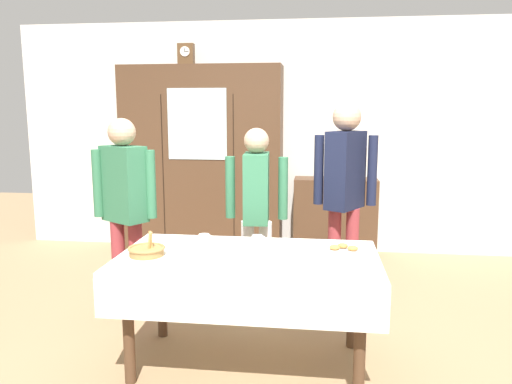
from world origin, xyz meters
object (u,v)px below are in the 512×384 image
(bookshelf_low, at_px, (335,217))
(spoon_mid_right, at_px, (238,241))
(dining_table, at_px, (248,273))
(wall_cabinet, at_px, (203,161))
(book_stack, at_px, (336,176))
(spoon_near_right, at_px, (296,262))
(pastry_plate, at_px, (344,250))
(person_behind_table_left, at_px, (125,198))
(tea_cup_far_right, at_px, (307,270))
(person_near_right_end, at_px, (256,202))
(tea_cup_mid_left, at_px, (257,240))
(bread_basket, at_px, (147,250))
(mantel_clock, at_px, (186,54))
(tea_cup_back_edge, at_px, (204,239))
(person_beside_shelf, at_px, (345,184))
(spoon_back_edge, at_px, (160,241))
(tea_cup_near_left, at_px, (233,254))

(bookshelf_low, height_order, spoon_mid_right, bookshelf_low)
(dining_table, distance_m, wall_cabinet, 2.78)
(book_stack, distance_m, spoon_near_right, 2.75)
(pastry_plate, relative_size, person_behind_table_left, 0.17)
(tea_cup_far_right, bearing_deg, person_near_right_end, 109.57)
(tea_cup_mid_left, bearing_deg, dining_table, -94.75)
(bread_basket, bearing_deg, spoon_near_right, -1.88)
(tea_cup_mid_left, bearing_deg, pastry_plate, -12.42)
(dining_table, bearing_deg, person_near_right_end, 93.76)
(tea_cup_far_right, xyz_separation_m, spoon_mid_right, (-0.50, 0.64, -0.02))
(mantel_clock, height_order, tea_cup_far_right, mantel_clock)
(bookshelf_low, distance_m, spoon_mid_right, 2.43)
(bread_basket, bearing_deg, dining_table, 4.64)
(tea_cup_far_right, bearing_deg, bread_basket, 167.23)
(tea_cup_back_edge, bearing_deg, dining_table, -39.98)
(mantel_clock, height_order, spoon_mid_right, mantel_clock)
(person_beside_shelf, bearing_deg, person_near_right_end, -167.99)
(bookshelf_low, xyz_separation_m, spoon_back_edge, (-1.31, -2.36, 0.30))
(tea_cup_mid_left, height_order, bread_basket, bread_basket)
(tea_cup_far_right, relative_size, tea_cup_near_left, 1.00)
(dining_table, relative_size, bread_basket, 6.99)
(mantel_clock, xyz_separation_m, person_behind_table_left, (-0.02, -1.89, -1.31))
(person_near_right_end, bearing_deg, mantel_clock, 121.83)
(pastry_plate, height_order, person_near_right_end, person_near_right_end)
(bookshelf_low, bearing_deg, book_stack, -104.04)
(bread_basket, xyz_separation_m, spoon_mid_right, (0.53, 0.41, -0.03))
(tea_cup_near_left, height_order, person_near_right_end, person_near_right_end)
(book_stack, height_order, tea_cup_far_right, book_stack)
(bookshelf_low, height_order, pastry_plate, bookshelf_low)
(person_near_right_end, bearing_deg, spoon_near_right, -70.18)
(tea_cup_mid_left, height_order, spoon_back_edge, tea_cup_mid_left)
(bookshelf_low, relative_size, bread_basket, 3.93)
(tea_cup_back_edge, bearing_deg, book_stack, 66.98)
(person_behind_table_left, bearing_deg, person_near_right_end, 15.13)
(book_stack, bearing_deg, person_near_right_end, -112.99)
(bread_basket, height_order, pastry_plate, bread_basket)
(bread_basket, bearing_deg, tea_cup_near_left, 2.18)
(tea_cup_far_right, relative_size, bread_basket, 0.54)
(wall_cabinet, relative_size, person_near_right_end, 1.42)
(tea_cup_far_right, xyz_separation_m, person_beside_shelf, (0.28, 1.41, 0.29))
(person_near_right_end, bearing_deg, spoon_back_edge, -131.34)
(book_stack, relative_size, person_behind_table_left, 0.14)
(wall_cabinet, height_order, person_behind_table_left, wall_cabinet)
(bookshelf_low, relative_size, person_beside_shelf, 0.54)
(book_stack, height_order, tea_cup_near_left, book_stack)
(tea_cup_back_edge, height_order, bread_basket, bread_basket)
(tea_cup_mid_left, bearing_deg, tea_cup_near_left, -108.85)
(tea_cup_mid_left, distance_m, tea_cup_near_left, 0.36)
(spoon_near_right, bearing_deg, spoon_back_edge, 159.59)
(wall_cabinet, bearing_deg, person_near_right_end, -62.65)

